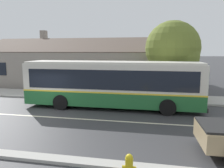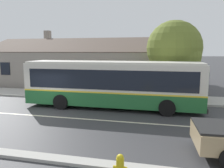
% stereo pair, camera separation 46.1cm
% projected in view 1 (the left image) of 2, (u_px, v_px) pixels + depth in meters
% --- Properties ---
extents(ground_plane, '(300.00, 300.00, 0.00)m').
position_uv_depth(ground_plane, '(39.00, 116.00, 12.99)').
color(ground_plane, '#38383A').
extents(sidewalk_far, '(60.00, 3.00, 0.15)m').
position_uv_depth(sidewalk_far, '(74.00, 95.00, 18.80)').
color(sidewalk_far, '#ADAAA3').
rests_on(sidewalk_far, ground).
extents(lane_divider_stripe, '(60.00, 0.16, 0.01)m').
position_uv_depth(lane_divider_stripe, '(39.00, 116.00, 12.99)').
color(lane_divider_stripe, beige).
rests_on(lane_divider_stripe, ground).
extents(community_building, '(21.81, 10.37, 6.37)m').
position_uv_depth(community_building, '(86.00, 67.00, 25.98)').
color(community_building, gray).
rests_on(community_building, ground).
extents(transit_bus, '(11.83, 2.80, 3.16)m').
position_uv_depth(transit_bus, '(112.00, 83.00, 14.81)').
color(transit_bus, '#236633').
rests_on(transit_bus, ground).
extents(bench_by_building, '(1.68, 0.51, 0.94)m').
position_uv_depth(bench_by_building, '(54.00, 90.00, 18.55)').
color(bench_by_building, brown).
rests_on(bench_by_building, sidewalk_far).
extents(street_tree_primary, '(4.31, 4.31, 6.24)m').
position_uv_depth(street_tree_primary, '(174.00, 50.00, 17.27)').
color(street_tree_primary, '#4C3828').
rests_on(street_tree_primary, ground).
extents(fire_hydrant, '(0.42, 0.24, 0.83)m').
position_uv_depth(fire_hydrant, '(129.00, 167.00, 6.56)').
color(fire_hydrant, gold).
rests_on(fire_hydrant, ground).
extents(bus_stop_sign, '(0.36, 0.07, 2.40)m').
position_uv_depth(bus_stop_sign, '(204.00, 82.00, 15.68)').
color(bus_stop_sign, gray).
rests_on(bus_stop_sign, sidewalk_far).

